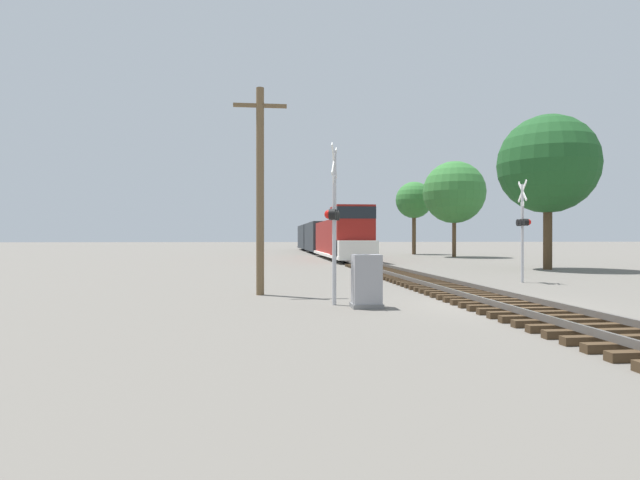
{
  "coord_description": "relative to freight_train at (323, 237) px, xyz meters",
  "views": [
    {
      "loc": [
        -6.62,
        -13.54,
        1.95
      ],
      "look_at": [
        -3.62,
        13.86,
        1.81
      ],
      "focal_mm": 28.0,
      "sensor_mm": 36.0,
      "label": 1
    }
  ],
  "objects": [
    {
      "name": "tree_mid_background",
      "position": [
        12.03,
        -9.93,
        4.48
      ],
      "size": [
        6.15,
        6.15,
        9.51
      ],
      "color": "brown",
      "rests_on": "ground"
    },
    {
      "name": "crossing_signal_far",
      "position": [
        4.46,
        -37.21,
        0.56
      ],
      "size": [
        0.42,
        1.01,
        4.42
      ],
      "rotation": [
        0.0,
        0.0,
        1.46
      ],
      "color": "#B7B7BC",
      "rests_on": "ground"
    },
    {
      "name": "ground_plane",
      "position": [
        0.0,
        -44.12,
        -1.95
      ],
      "size": [
        400.0,
        400.0,
        0.0
      ],
      "primitive_type": "plane",
      "color": "#666059"
    },
    {
      "name": "relay_cabinet",
      "position": [
        -3.83,
        -44.09,
        -1.22
      ],
      "size": [
        0.85,
        0.69,
        1.47
      ],
      "color": "slate",
      "rests_on": "ground"
    },
    {
      "name": "utility_pole",
      "position": [
        -6.8,
        -40.66,
        1.7
      ],
      "size": [
        1.8,
        0.27,
        7.02
      ],
      "color": "brown",
      "rests_on": "ground"
    },
    {
      "name": "freight_train",
      "position": [
        0.0,
        0.0,
        0.0
      ],
      "size": [
        2.93,
        46.69,
        4.37
      ],
      "color": "maroon",
      "rests_on": "ground"
    },
    {
      "name": "rail_track_bed",
      "position": [
        0.0,
        -44.12,
        -1.81
      ],
      "size": [
        2.6,
        160.0,
        0.31
      ],
      "color": "#42301E",
      "rests_on": "ground"
    },
    {
      "name": "tree_deep_background",
      "position": [
        10.45,
        -1.66,
        4.28
      ],
      "size": [
        4.21,
        4.21,
        8.39
      ],
      "color": "brown",
      "rests_on": "ground"
    },
    {
      "name": "crossing_signal_near",
      "position": [
        -4.67,
        -43.41,
        0.6
      ],
      "size": [
        0.56,
        1.01,
        4.62
      ],
      "rotation": [
        0.0,
        0.0,
        -1.86
      ],
      "color": "#B7B7BC",
      "rests_on": "ground"
    },
    {
      "name": "tree_far_right",
      "position": [
        10.45,
        -29.06,
        4.44
      ],
      "size": [
        5.95,
        5.95,
        9.39
      ],
      "color": "#473521",
      "rests_on": "ground"
    }
  ]
}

